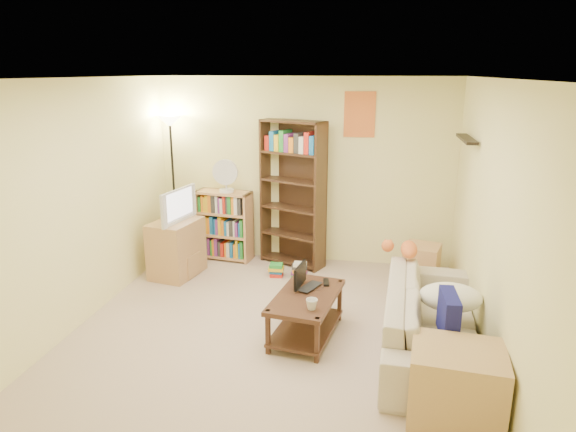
{
  "coord_description": "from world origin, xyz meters",
  "views": [
    {
      "loc": [
        1.0,
        -4.53,
        2.56
      ],
      "look_at": [
        0.05,
        0.72,
        1.05
      ],
      "focal_mm": 32.0,
      "sensor_mm": 36.0,
      "label": 1
    }
  ],
  "objects_px": {
    "sofa": "(431,320)",
    "tv_stand": "(177,248)",
    "tabby_cat": "(405,249)",
    "side_table": "(421,263)",
    "tall_bookshelf": "(293,191)",
    "floor_lamp": "(171,145)",
    "coffee_table": "(306,309)",
    "end_cabinet": "(456,384)",
    "television": "(174,205)",
    "short_bookshelf": "(225,225)",
    "mug": "(312,304)",
    "desk_fan": "(226,175)",
    "laptop": "(314,288)"
  },
  "relations": [
    {
      "from": "sofa",
      "to": "tv_stand",
      "type": "relative_size",
      "value": 3.02
    },
    {
      "from": "tabby_cat",
      "to": "tv_stand",
      "type": "xyz_separation_m",
      "value": [
        -2.84,
        0.52,
        -0.35
      ]
    },
    {
      "from": "sofa",
      "to": "side_table",
      "type": "relative_size",
      "value": 4.62
    },
    {
      "from": "tall_bookshelf",
      "to": "floor_lamp",
      "type": "height_order",
      "value": "floor_lamp"
    },
    {
      "from": "coffee_table",
      "to": "end_cabinet",
      "type": "height_order",
      "value": "end_cabinet"
    },
    {
      "from": "television",
      "to": "side_table",
      "type": "relative_size",
      "value": 1.56
    },
    {
      "from": "tabby_cat",
      "to": "tall_bookshelf",
      "type": "bearing_deg",
      "value": 140.62
    },
    {
      "from": "television",
      "to": "coffee_table",
      "type": "bearing_deg",
      "value": -113.5
    },
    {
      "from": "coffee_table",
      "to": "short_bookshelf",
      "type": "distance_m",
      "value": 2.47
    },
    {
      "from": "television",
      "to": "side_table",
      "type": "xyz_separation_m",
      "value": [
        3.1,
        0.34,
        -0.7
      ]
    },
    {
      "from": "tv_stand",
      "to": "mug",
      "type": "bearing_deg",
      "value": -28.07
    },
    {
      "from": "coffee_table",
      "to": "desk_fan",
      "type": "bearing_deg",
      "value": 134.23
    },
    {
      "from": "tabby_cat",
      "to": "laptop",
      "type": "xyz_separation_m",
      "value": [
        -0.91,
        -0.64,
        -0.25
      ]
    },
    {
      "from": "end_cabinet",
      "to": "coffee_table",
      "type": "bearing_deg",
      "value": 141.2
    },
    {
      "from": "coffee_table",
      "to": "desk_fan",
      "type": "height_order",
      "value": "desk_fan"
    },
    {
      "from": "desk_fan",
      "to": "floor_lamp",
      "type": "height_order",
      "value": "floor_lamp"
    },
    {
      "from": "sofa",
      "to": "short_bookshelf",
      "type": "xyz_separation_m",
      "value": [
        -2.64,
        2.05,
        0.17
      ]
    },
    {
      "from": "coffee_table",
      "to": "tall_bookshelf",
      "type": "relative_size",
      "value": 0.55
    },
    {
      "from": "tabby_cat",
      "to": "short_bookshelf",
      "type": "bearing_deg",
      "value": 153.23
    },
    {
      "from": "tabby_cat",
      "to": "laptop",
      "type": "relative_size",
      "value": 1.37
    },
    {
      "from": "coffee_table",
      "to": "tabby_cat",
      "type": "bearing_deg",
      "value": 47.69
    },
    {
      "from": "coffee_table",
      "to": "short_bookshelf",
      "type": "bearing_deg",
      "value": 134.63
    },
    {
      "from": "television",
      "to": "side_table",
      "type": "distance_m",
      "value": 3.19
    },
    {
      "from": "short_bookshelf",
      "to": "end_cabinet",
      "type": "height_order",
      "value": "short_bookshelf"
    },
    {
      "from": "tv_stand",
      "to": "end_cabinet",
      "type": "relative_size",
      "value": 1.06
    },
    {
      "from": "tabby_cat",
      "to": "coffee_table",
      "type": "relative_size",
      "value": 0.46
    },
    {
      "from": "laptop",
      "to": "tall_bookshelf",
      "type": "xyz_separation_m",
      "value": [
        -0.52,
        1.81,
        0.57
      ]
    },
    {
      "from": "desk_fan",
      "to": "side_table",
      "type": "relative_size",
      "value": 0.95
    },
    {
      "from": "side_table",
      "to": "short_bookshelf",
      "type": "bearing_deg",
      "value": 172.3
    },
    {
      "from": "sofa",
      "to": "coffee_table",
      "type": "bearing_deg",
      "value": 90.23
    },
    {
      "from": "side_table",
      "to": "end_cabinet",
      "type": "height_order",
      "value": "end_cabinet"
    },
    {
      "from": "short_bookshelf",
      "to": "laptop",
      "type": "bearing_deg",
      "value": -43.45
    },
    {
      "from": "television",
      "to": "tabby_cat",
      "type": "bearing_deg",
      "value": -89.18
    },
    {
      "from": "end_cabinet",
      "to": "television",
      "type": "bearing_deg",
      "value": 143.62
    },
    {
      "from": "laptop",
      "to": "tv_stand",
      "type": "xyz_separation_m",
      "value": [
        -1.93,
        1.15,
        -0.09
      ]
    },
    {
      "from": "tabby_cat",
      "to": "coffee_table",
      "type": "xyz_separation_m",
      "value": [
        -0.96,
        -0.78,
        -0.42
      ]
    },
    {
      "from": "desk_fan",
      "to": "coffee_table",
      "type": "bearing_deg",
      "value": -54.51
    },
    {
      "from": "sofa",
      "to": "coffee_table",
      "type": "height_order",
      "value": "sofa"
    },
    {
      "from": "desk_fan",
      "to": "side_table",
      "type": "height_order",
      "value": "desk_fan"
    },
    {
      "from": "sofa",
      "to": "tabby_cat",
      "type": "height_order",
      "value": "tabby_cat"
    },
    {
      "from": "tabby_cat",
      "to": "mug",
      "type": "height_order",
      "value": "tabby_cat"
    },
    {
      "from": "laptop",
      "to": "floor_lamp",
      "type": "bearing_deg",
      "value": 72.69
    },
    {
      "from": "tv_stand",
      "to": "end_cabinet",
      "type": "distance_m",
      "value": 3.94
    },
    {
      "from": "laptop",
      "to": "desk_fan",
      "type": "distance_m",
      "value": 2.43
    },
    {
      "from": "desk_fan",
      "to": "side_table",
      "type": "distance_m",
      "value": 2.8
    },
    {
      "from": "tall_bookshelf",
      "to": "coffee_table",
      "type": "bearing_deg",
      "value": -53.13
    },
    {
      "from": "tabby_cat",
      "to": "desk_fan",
      "type": "height_order",
      "value": "desk_fan"
    },
    {
      "from": "mug",
      "to": "side_table",
      "type": "height_order",
      "value": "mug"
    },
    {
      "from": "tv_stand",
      "to": "side_table",
      "type": "bearing_deg",
      "value": 17.34
    },
    {
      "from": "side_table",
      "to": "laptop",
      "type": "bearing_deg",
      "value": -128.07
    }
  ]
}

